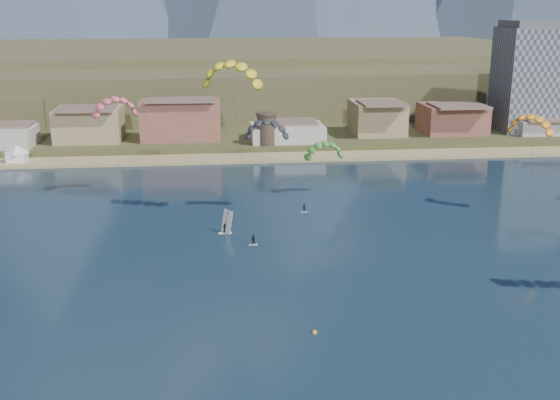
% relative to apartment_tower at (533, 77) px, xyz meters
% --- Properties ---
extents(ground, '(2400.00, 2400.00, 0.00)m').
position_rel_apartment_tower_xyz_m(ground, '(-85.00, -128.00, -17.82)').
color(ground, black).
rests_on(ground, ground).
extents(beach, '(2200.00, 12.00, 0.90)m').
position_rel_apartment_tower_xyz_m(beach, '(-85.00, -22.00, -17.57)').
color(beach, tan).
rests_on(beach, ground).
extents(land, '(2200.00, 900.00, 4.00)m').
position_rel_apartment_tower_xyz_m(land, '(-85.00, 432.00, -17.82)').
color(land, brown).
rests_on(land, ground).
extents(foothills, '(940.00, 210.00, 18.00)m').
position_rel_apartment_tower_xyz_m(foothills, '(-62.61, 104.47, -8.74)').
color(foothills, brown).
rests_on(foothills, ground).
extents(town, '(400.00, 24.00, 12.00)m').
position_rel_apartment_tower_xyz_m(town, '(-125.00, -6.00, -9.82)').
color(town, beige).
rests_on(town, ground).
extents(apartment_tower, '(20.00, 16.00, 32.00)m').
position_rel_apartment_tower_xyz_m(apartment_tower, '(0.00, 0.00, 0.00)').
color(apartment_tower, gray).
rests_on(apartment_tower, ground).
extents(watchtower, '(5.82, 5.82, 8.60)m').
position_rel_apartment_tower_xyz_m(watchtower, '(-80.00, -14.00, -11.45)').
color(watchtower, '#47382D').
rests_on(watchtower, ground).
extents(kitesurfer_yellow, '(12.15, 18.55, 30.89)m').
position_rel_apartment_tower_xyz_m(kitesurfer_yellow, '(-91.07, -73.19, 9.15)').
color(kitesurfer_yellow, silver).
rests_on(kitesurfer_yellow, ground).
extents(kitesurfer_green, '(10.82, 14.09, 15.02)m').
position_rel_apartment_tower_xyz_m(kitesurfer_green, '(-72.14, -59.03, -7.71)').
color(kitesurfer_green, silver).
rests_on(kitesurfer_green, ground).
extents(distant_kite_pink, '(10.15, 7.44, 22.14)m').
position_rel_apartment_tower_xyz_m(distant_kite_pink, '(-113.69, -55.65, 1.43)').
color(distant_kite_pink, '#262626').
rests_on(distant_kite_pink, ground).
extents(distant_kite_dark, '(8.91, 6.10, 19.46)m').
position_rel_apartment_tower_xyz_m(distant_kite_dark, '(-84.76, -69.84, -1.18)').
color(distant_kite_dark, '#262626').
rests_on(distant_kite_dark, ground).
extents(distant_kite_orange, '(8.59, 8.30, 20.32)m').
position_rel_apartment_tower_xyz_m(distant_kite_orange, '(-36.57, -74.66, -0.28)').
color(distant_kite_orange, '#262626').
rests_on(distant_kite_orange, ground).
extents(windsurfer, '(2.32, 2.52, 4.12)m').
position_rel_apartment_tower_xyz_m(windsurfer, '(-92.84, -81.08, -16.51)').
color(windsurfer, silver).
rests_on(windsurfer, ground).
extents(buoy, '(0.64, 0.64, 0.64)m').
position_rel_apartment_tower_xyz_m(buoy, '(-83.29, -119.37, -17.71)').
color(buoy, gold).
rests_on(buoy, ground).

